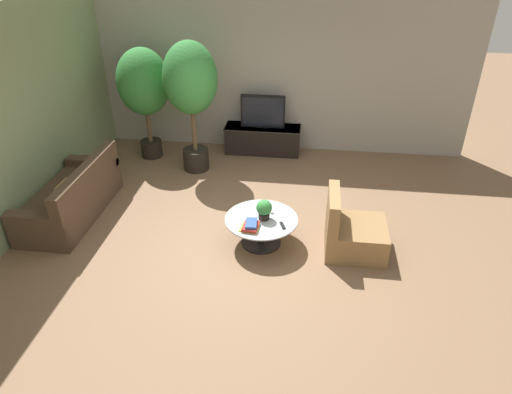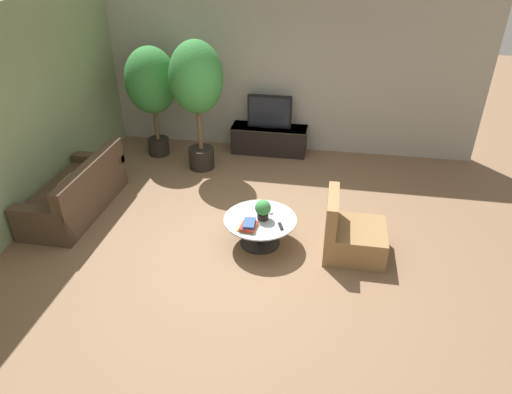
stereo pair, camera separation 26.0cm
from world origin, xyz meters
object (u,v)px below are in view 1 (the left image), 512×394
object	(u,v)px
coffee_table	(261,226)
potted_plant_tabletop	(264,209)
armchair_wicker	(352,233)
television	(263,112)
media_console	(263,139)
couch_by_wall	(73,199)
potted_palm_corner	(191,85)
potted_palm_tall	(144,85)

from	to	relation	value
coffee_table	potted_plant_tabletop	size ratio (longest dim) A/B	3.51
armchair_wicker	television	bearing A→B (deg)	27.61
media_console	couch_by_wall	distance (m)	3.67
media_console	coffee_table	distance (m)	2.99
television	armchair_wicker	size ratio (longest dim) A/B	0.96
media_console	potted_plant_tabletop	size ratio (longest dim) A/B	5.10
media_console	couch_by_wall	xyz separation A→B (m)	(-2.58, -2.61, 0.01)
media_console	potted_plant_tabletop	bearing A→B (deg)	-83.06
couch_by_wall	potted_plant_tabletop	bearing A→B (deg)	82.99
television	armchair_wicker	distance (m)	3.39
television	potted_plant_tabletop	world-z (taller)	television
armchair_wicker	potted_palm_corner	world-z (taller)	potted_palm_corner
media_console	potted_palm_tall	size ratio (longest dim) A/B	0.71
media_console	potted_palm_tall	xyz separation A→B (m)	(-2.08, -0.45, 1.11)
armchair_wicker	potted_plant_tabletop	distance (m)	1.22
coffee_table	couch_by_wall	size ratio (longest dim) A/B	0.52
couch_by_wall	television	bearing A→B (deg)	135.29
television	potted_palm_tall	size ratio (longest dim) A/B	0.41
coffee_table	armchair_wicker	world-z (taller)	armchair_wicker
coffee_table	potted_plant_tabletop	distance (m)	0.28
armchair_wicker	media_console	bearing A→B (deg)	27.60
media_console	armchair_wicker	bearing A→B (deg)	-62.40
media_console	coffee_table	size ratio (longest dim) A/B	1.45
armchair_wicker	potted_palm_corner	size ratio (longest dim) A/B	0.38
armchair_wicker	potted_plant_tabletop	xyz separation A→B (m)	(-1.19, -0.01, 0.29)
media_console	armchair_wicker	world-z (taller)	armchair_wicker
potted_palm_tall	potted_plant_tabletop	size ratio (longest dim) A/B	7.20
media_console	television	bearing A→B (deg)	-90.00
coffee_table	potted_plant_tabletop	world-z (taller)	potted_plant_tabletop
television	potted_palm_corner	size ratio (longest dim) A/B	0.36
armchair_wicker	potted_palm_corner	bearing A→B (deg)	51.71
television	armchair_wicker	world-z (taller)	television
armchair_wicker	potted_palm_tall	size ratio (longest dim) A/B	0.42
potted_plant_tabletop	potted_palm_tall	bearing A→B (deg)	134.13
coffee_table	potted_palm_tall	world-z (taller)	potted_palm_tall
television	couch_by_wall	world-z (taller)	television
television	potted_palm_corner	distance (m)	1.58
potted_palm_corner	armchair_wicker	bearing A→B (deg)	-38.29
coffee_table	potted_palm_corner	bearing A→B (deg)	124.26
coffee_table	media_console	bearing A→B (deg)	96.24
coffee_table	armchair_wicker	size ratio (longest dim) A/B	1.16
potted_palm_tall	potted_palm_corner	world-z (taller)	potted_palm_corner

